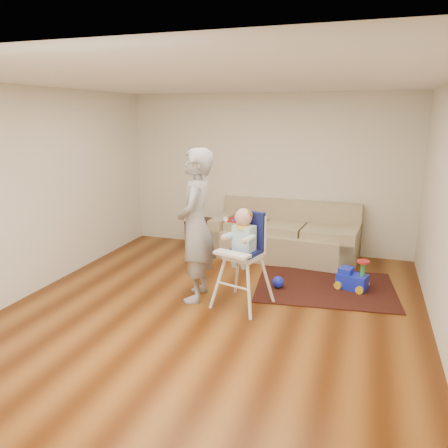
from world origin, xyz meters
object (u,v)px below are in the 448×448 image
(ride_on_toy, at_px, (353,274))
(high_chair, at_px, (243,260))
(side_table, at_px, (202,232))
(adult, at_px, (196,226))
(sofa, at_px, (284,231))
(toy_ball, at_px, (278,282))

(ride_on_toy, bearing_deg, high_chair, -126.66)
(side_table, height_order, adult, adult)
(sofa, xyz_separation_m, adult, (-0.76, -2.01, 0.52))
(sofa, relative_size, toy_ball, 15.16)
(high_chair, xyz_separation_m, adult, (-0.63, 0.04, 0.37))
(sofa, relative_size, ride_on_toy, 5.70)
(side_table, bearing_deg, sofa, -8.20)
(toy_ball, height_order, high_chair, high_chair)
(toy_ball, relative_size, adult, 0.08)
(ride_on_toy, xyz_separation_m, high_chair, (-1.29, -0.97, 0.38))
(high_chair, distance_m, adult, 0.73)
(sofa, relative_size, high_chair, 1.94)
(adult, bearing_deg, toy_ball, 114.40)
(sofa, xyz_separation_m, ride_on_toy, (1.16, -1.07, -0.23))
(sofa, relative_size, adult, 1.25)
(sofa, distance_m, ride_on_toy, 1.60)
(high_chair, bearing_deg, ride_on_toy, 52.70)
(sofa, distance_m, toy_ball, 1.43)
(side_table, bearing_deg, toy_ball, -42.35)
(ride_on_toy, height_order, high_chair, high_chair)
(adult, bearing_deg, sofa, 149.72)
(sofa, height_order, adult, adult)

